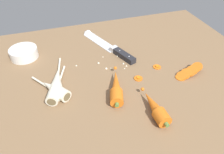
% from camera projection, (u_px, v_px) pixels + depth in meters
% --- Properties ---
extents(ground_plane, '(1.20, 0.90, 0.04)m').
position_uv_depth(ground_plane, '(110.00, 81.00, 0.81)').
color(ground_plane, brown).
extents(chefs_knife, '(0.16, 0.33, 0.04)m').
position_uv_depth(chefs_knife, '(106.00, 44.00, 0.96)').
color(chefs_knife, silver).
rests_on(chefs_knife, ground_plane).
extents(whole_carrot, '(0.08, 0.19, 0.04)m').
position_uv_depth(whole_carrot, '(116.00, 88.00, 0.72)').
color(whole_carrot, orange).
rests_on(whole_carrot, ground_plane).
extents(whole_carrot_second, '(0.04, 0.16, 0.04)m').
position_uv_depth(whole_carrot_second, '(156.00, 108.00, 0.65)').
color(whole_carrot_second, orange).
rests_on(whole_carrot_second, ground_plane).
extents(parsnip_front, '(0.09, 0.19, 0.04)m').
position_uv_depth(parsnip_front, '(56.00, 88.00, 0.72)').
color(parsnip_front, silver).
rests_on(parsnip_front, ground_plane).
extents(parsnip_mid_left, '(0.12, 0.16, 0.04)m').
position_uv_depth(parsnip_mid_left, '(55.00, 89.00, 0.72)').
color(parsnip_mid_left, silver).
rests_on(parsnip_mid_left, ground_plane).
extents(parsnip_mid_right, '(0.07, 0.23, 0.04)m').
position_uv_depth(parsnip_mid_right, '(57.00, 82.00, 0.75)').
color(parsnip_mid_right, silver).
rests_on(parsnip_mid_right, ground_plane).
extents(carrot_slice_stack, '(0.12, 0.06, 0.04)m').
position_uv_depth(carrot_slice_stack, '(189.00, 72.00, 0.80)').
color(carrot_slice_stack, orange).
rests_on(carrot_slice_stack, ground_plane).
extents(carrot_slice_stray_near, '(0.03, 0.03, 0.01)m').
position_uv_depth(carrot_slice_stray_near, '(157.00, 67.00, 0.84)').
color(carrot_slice_stray_near, orange).
rests_on(carrot_slice_stray_near, ground_plane).
extents(carrot_slice_stray_mid, '(0.03, 0.03, 0.01)m').
position_uv_depth(carrot_slice_stray_mid, '(138.00, 78.00, 0.79)').
color(carrot_slice_stray_mid, orange).
rests_on(carrot_slice_stray_mid, ground_plane).
extents(prep_bowl, '(0.11, 0.11, 0.04)m').
position_uv_depth(prep_bowl, '(24.00, 53.00, 0.89)').
color(prep_bowl, white).
rests_on(prep_bowl, ground_plane).
extents(mince_crumbs, '(0.19, 0.11, 0.01)m').
position_uv_depth(mince_crumbs, '(109.00, 64.00, 0.86)').
color(mince_crumbs, silver).
rests_on(mince_crumbs, ground_plane).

